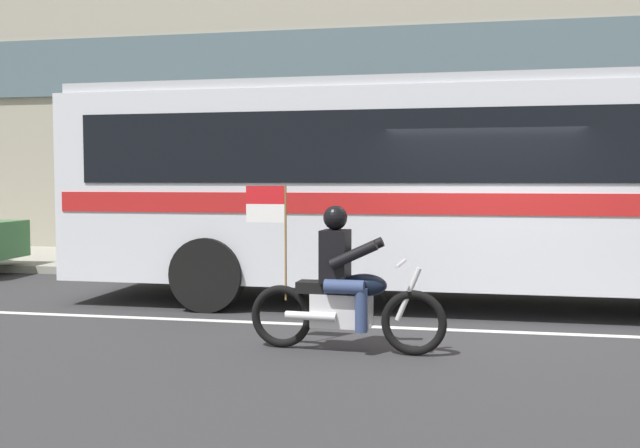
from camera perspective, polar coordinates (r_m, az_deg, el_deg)
ground_plane at (r=9.51m, az=12.86°, el=-7.68°), size 60.00×60.00×0.00m
sidewalk_curb at (r=14.53m, az=12.12°, el=-3.49°), size 28.00×3.80×0.15m
lane_center_stripe at (r=8.92m, az=13.01°, el=-8.40°), size 26.60×0.14×0.01m
transit_bus at (r=10.52m, az=12.62°, el=3.73°), size 12.02×2.74×3.22m
motorcycle_with_rider at (r=7.59m, az=1.93°, el=-5.31°), size 2.19×0.64×1.78m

